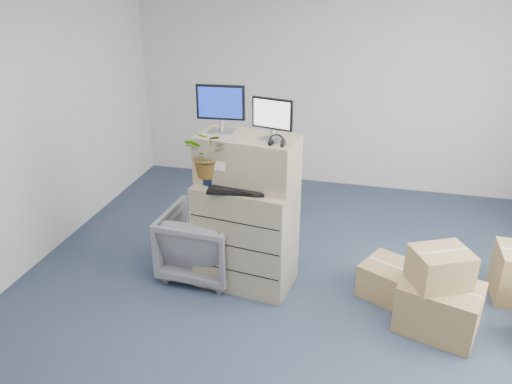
# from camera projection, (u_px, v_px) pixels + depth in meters

# --- Properties ---
(ground) EXTENTS (7.00, 7.00, 0.00)m
(ground) POSITION_uv_depth(u_px,v_px,m) (295.00, 330.00, 4.57)
(ground) COLOR #273146
(ground) RESTS_ON ground
(wall_back) EXTENTS (6.00, 0.02, 2.80)m
(wall_back) POSITION_uv_depth(u_px,v_px,m) (340.00, 92.00, 7.09)
(wall_back) COLOR beige
(wall_back) RESTS_ON ground
(filing_cabinet_lower) EXTENTS (1.02, 0.70, 1.11)m
(filing_cabinet_lower) POSITION_uv_depth(u_px,v_px,m) (246.00, 235.00, 5.05)
(filing_cabinet_lower) COLOR tan
(filing_cabinet_lower) RESTS_ON ground
(filing_cabinet_upper) EXTENTS (1.01, 0.60, 0.48)m
(filing_cabinet_upper) POSITION_uv_depth(u_px,v_px,m) (247.00, 160.00, 4.76)
(filing_cabinet_upper) COLOR tan
(filing_cabinet_upper) RESTS_ON filing_cabinet_lower
(monitor_left) EXTENTS (0.46, 0.19, 0.46)m
(monitor_left) POSITION_uv_depth(u_px,v_px,m) (221.00, 106.00, 4.67)
(monitor_left) COLOR #99999E
(monitor_left) RESTS_ON filing_cabinet_upper
(monitor_right) EXTENTS (0.39, 0.19, 0.39)m
(monitor_right) POSITION_uv_depth(u_px,v_px,m) (272.00, 117.00, 4.47)
(monitor_right) COLOR #99999E
(monitor_right) RESTS_ON filing_cabinet_upper
(headphones) EXTENTS (0.14, 0.03, 0.14)m
(headphones) POSITION_uv_depth(u_px,v_px,m) (277.00, 141.00, 4.41)
(headphones) COLOR black
(headphones) RESTS_ON filing_cabinet_upper
(keyboard) EXTENTS (0.56, 0.29, 0.03)m
(keyboard) POSITION_uv_depth(u_px,v_px,m) (237.00, 190.00, 4.68)
(keyboard) COLOR black
(keyboard) RESTS_ON filing_cabinet_lower
(mouse) EXTENTS (0.12, 0.10, 0.04)m
(mouse) POSITION_uv_depth(u_px,v_px,m) (269.00, 193.00, 4.59)
(mouse) COLOR silver
(mouse) RESTS_ON filing_cabinet_lower
(water_bottle) EXTENTS (0.07, 0.07, 0.25)m
(water_bottle) POSITION_uv_depth(u_px,v_px,m) (252.00, 172.00, 4.79)
(water_bottle) COLOR gray
(water_bottle) RESTS_ON filing_cabinet_lower
(phone_dock) EXTENTS (0.07, 0.06, 0.15)m
(phone_dock) POSITION_uv_depth(u_px,v_px,m) (247.00, 178.00, 4.85)
(phone_dock) COLOR silver
(phone_dock) RESTS_ON filing_cabinet_lower
(external_drive) EXTENTS (0.25, 0.23, 0.06)m
(external_drive) POSITION_uv_depth(u_px,v_px,m) (282.00, 184.00, 4.77)
(external_drive) COLOR black
(external_drive) RESTS_ON filing_cabinet_lower
(tissue_box) EXTENTS (0.24, 0.14, 0.08)m
(tissue_box) POSITION_uv_depth(u_px,v_px,m) (282.00, 175.00, 4.78)
(tissue_box) COLOR #41A6DF
(tissue_box) RESTS_ON external_drive
(potted_plant) EXTENTS (0.49, 0.53, 0.45)m
(potted_plant) POSITION_uv_depth(u_px,v_px,m) (210.00, 160.00, 4.72)
(potted_plant) COLOR #93AB8A
(potted_plant) RESTS_ON filing_cabinet_lower
(office_chair) EXTENTS (0.82, 0.77, 0.80)m
(office_chair) POSITION_uv_depth(u_px,v_px,m) (203.00, 239.00, 5.27)
(office_chair) COLOR #5B5A5F
(office_chair) RESTS_ON ground
(cardboard_boxes) EXTENTS (2.14, 1.29, 0.80)m
(cardboard_boxes) POSITION_uv_depth(u_px,v_px,m) (485.00, 292.00, 4.63)
(cardboard_boxes) COLOR #99784A
(cardboard_boxes) RESTS_ON ground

